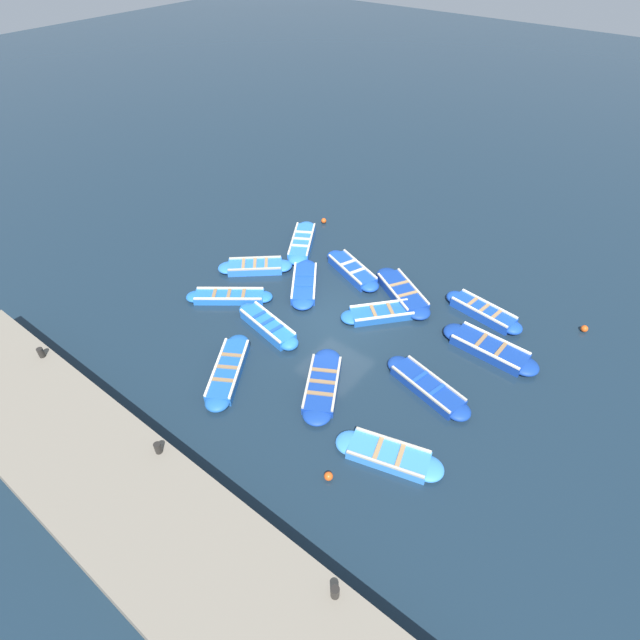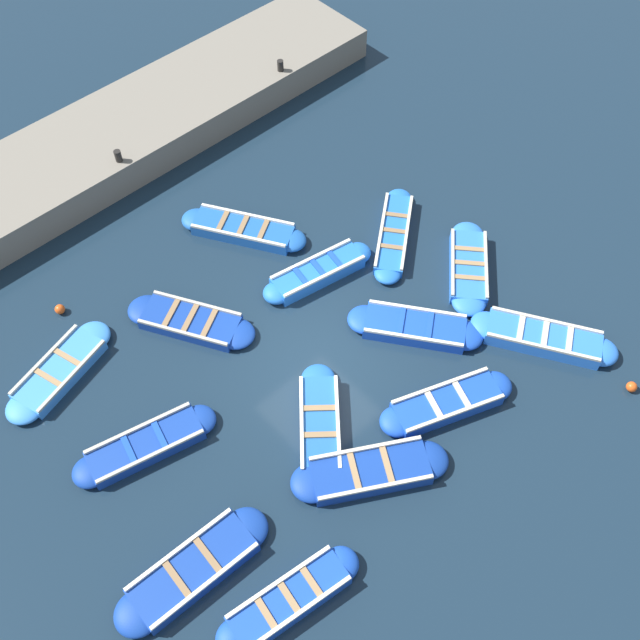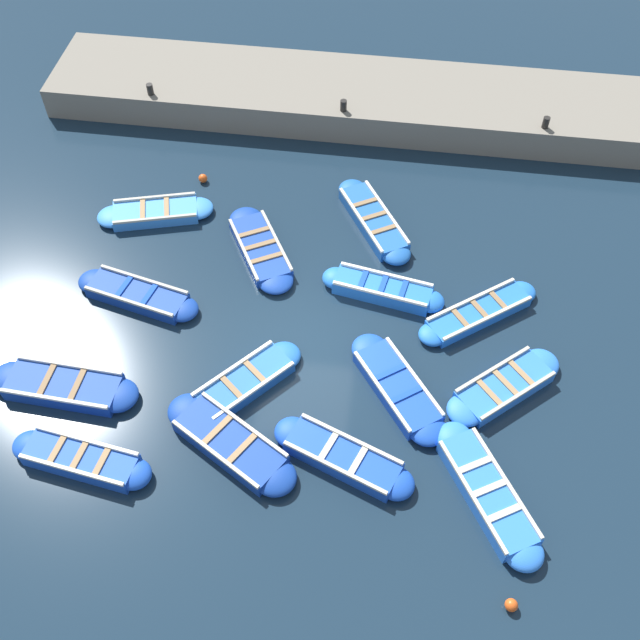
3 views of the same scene
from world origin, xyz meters
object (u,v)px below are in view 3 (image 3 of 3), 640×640
(buoy_orange_near, at_px, (203,178))
(buoy_white_drifting, at_px, (511,605))
(boat_broadside, at_px, (397,387))
(bollard_mid_south, at_px, (546,122))
(boat_far_corner, at_px, (487,492))
(boat_outer_right, at_px, (64,386))
(boat_near_quay, at_px, (383,289))
(boat_end_of_row, at_px, (244,383))
(boat_outer_left, at_px, (81,460))
(boat_bow_out, at_px, (260,249))
(bollard_mid_north, at_px, (343,105))
(boat_alongside, at_px, (373,220))
(boat_drifting, at_px, (138,295))
(boat_mid_row, at_px, (504,386))
(boat_inner_gap, at_px, (478,313))
(boat_stern_in, at_px, (156,212))
(bollard_north, at_px, (150,89))
(boat_tucked, at_px, (343,457))
(boat_centre, at_px, (230,443))

(buoy_orange_near, height_order, buoy_white_drifting, same)
(boat_broadside, height_order, bollard_mid_south, bollard_mid_south)
(boat_far_corner, relative_size, boat_outer_right, 0.97)
(boat_broadside, distance_m, boat_near_quay, 3.02)
(boat_end_of_row, height_order, boat_outer_left, boat_outer_left)
(boat_far_corner, distance_m, boat_bow_out, 8.90)
(boat_far_corner, bearing_deg, boat_near_quay, -153.27)
(boat_end_of_row, height_order, bollard_mid_north, bollard_mid_north)
(boat_alongside, height_order, buoy_orange_near, boat_alongside)
(boat_drifting, relative_size, bollard_mid_south, 10.14)
(boat_alongside, xyz_separation_m, boat_bow_out, (1.50, -2.97, -0.02))
(boat_far_corner, height_order, bollard_mid_south, bollard_mid_south)
(boat_bow_out, height_order, bollard_mid_south, bollard_mid_south)
(boat_mid_row, height_order, bollard_mid_north, bollard_mid_north)
(boat_outer_right, bearing_deg, boat_alongside, 134.36)
(boat_inner_gap, height_order, boat_stern_in, boat_stern_in)
(boat_broadside, xyz_separation_m, bollard_north, (-9.33, -8.49, 0.99))
(boat_tucked, height_order, boat_outer_left, boat_outer_left)
(boat_mid_row, height_order, buoy_orange_near, boat_mid_row)
(boat_broadside, height_order, boat_centre, boat_centre)
(boat_end_of_row, bearing_deg, boat_stern_in, -145.73)
(boat_far_corner, bearing_deg, boat_centre, -94.22)
(boat_tucked, distance_m, boat_outer_right, 6.82)
(boat_broadside, relative_size, boat_outer_left, 0.98)
(boat_inner_gap, height_order, buoy_orange_near, boat_inner_gap)
(bollard_mid_north, bearing_deg, bollard_mid_south, 90.00)
(boat_stern_in, distance_m, boat_bow_out, 3.38)
(boat_outer_left, xyz_separation_m, bollard_mid_north, (-12.19, 4.34, 0.97))
(boat_inner_gap, height_order, bollard_mid_south, bollard_mid_south)
(boat_outer_right, height_order, boat_end_of_row, boat_outer_right)
(boat_outer_left, distance_m, boat_inner_gap, 10.20)
(boat_outer_right, xyz_separation_m, boat_bow_out, (-5.07, 3.75, -0.03))
(boat_mid_row, relative_size, boat_outer_right, 0.82)
(boat_broadside, xyz_separation_m, boat_alongside, (-5.51, -1.08, 0.00))
(boat_near_quay, bearing_deg, boat_outer_right, -60.80)
(boat_end_of_row, bearing_deg, bollard_mid_north, 172.89)
(boat_end_of_row, relative_size, boat_bow_out, 0.87)
(boat_mid_row, xyz_separation_m, bollard_north, (-8.96, -10.99, 1.00))
(boat_inner_gap, bearing_deg, buoy_orange_near, -116.50)
(boat_mid_row, xyz_separation_m, boat_outer_right, (1.44, -10.30, 0.01))
(boat_tucked, height_order, boat_bow_out, boat_tucked)
(boat_near_quay, bearing_deg, boat_stern_in, -106.99)
(boat_drifting, height_order, boat_centre, boat_centre)
(boat_bow_out, relative_size, bollard_north, 9.90)
(boat_outer_right, bearing_deg, boat_tucked, 82.00)
(boat_centre, xyz_separation_m, boat_bow_out, (-6.01, -0.45, -0.03))
(boat_mid_row, relative_size, bollard_north, 8.66)
(boat_alongside, distance_m, buoy_white_drifting, 10.86)
(boat_inner_gap, bearing_deg, boat_near_quay, -99.20)
(boat_mid_row, distance_m, bollard_north, 14.21)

